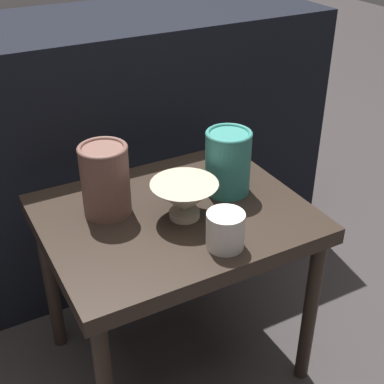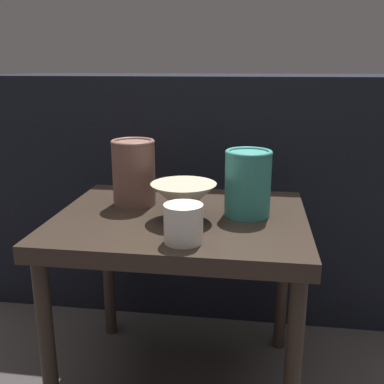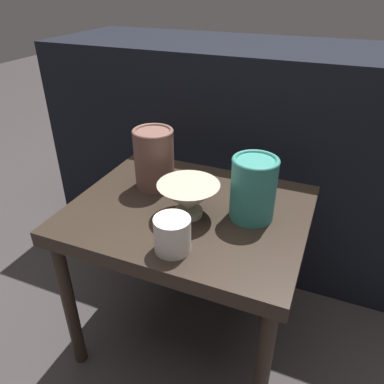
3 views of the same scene
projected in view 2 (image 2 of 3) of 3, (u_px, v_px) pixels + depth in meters
The scene contains 7 objects.
ground_plane at pixel (182, 383), 1.25m from camera, with size 8.00×8.00×0.00m, color #383333.
table at pixel (181, 237), 1.13m from camera, with size 0.62×0.50×0.49m.
couch_backdrop at pixel (207, 186), 1.70m from camera, with size 1.51×0.50×0.82m.
bowl at pixel (184, 199), 1.07m from camera, with size 0.16×0.16×0.09m.
vase_textured_left at pixel (134, 171), 1.18m from camera, with size 0.11×0.11×0.17m.
vase_colorful_right at pixel (248, 182), 1.09m from camera, with size 0.11×0.11×0.16m.
cup at pixel (183, 223), 0.93m from camera, with size 0.08×0.08×0.08m.
Camera 2 is at (0.18, -1.04, 0.85)m, focal length 42.00 mm.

